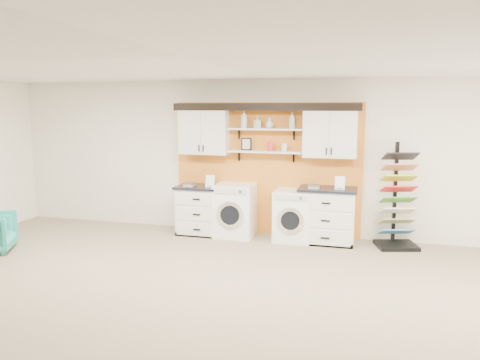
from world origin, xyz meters
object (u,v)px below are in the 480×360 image
(dryer, at_px, (293,215))
(sample_rack, at_px, (397,215))
(washer, at_px, (235,210))
(base_cabinet_left, at_px, (202,210))
(base_cabinet_right, at_px, (327,215))

(dryer, relative_size, sample_rack, 0.51)
(washer, bearing_deg, base_cabinet_left, 179.69)
(washer, xyz_separation_m, sample_rack, (2.78, 0.04, 0.07))
(base_cabinet_left, height_order, base_cabinet_right, base_cabinet_right)
(base_cabinet_left, distance_m, sample_rack, 3.40)
(base_cabinet_left, height_order, sample_rack, sample_rack)
(base_cabinet_right, xyz_separation_m, sample_rack, (1.14, 0.04, 0.07))
(dryer, bearing_deg, base_cabinet_left, 179.88)
(base_cabinet_right, xyz_separation_m, dryer, (-0.58, -0.00, -0.03))
(base_cabinet_right, relative_size, dryer, 1.10)
(dryer, bearing_deg, base_cabinet_right, 0.33)
(base_cabinet_left, height_order, washer, washer)
(base_cabinet_right, bearing_deg, dryer, -179.67)
(sample_rack, bearing_deg, dryer, 166.40)
(base_cabinet_left, relative_size, base_cabinet_right, 0.93)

